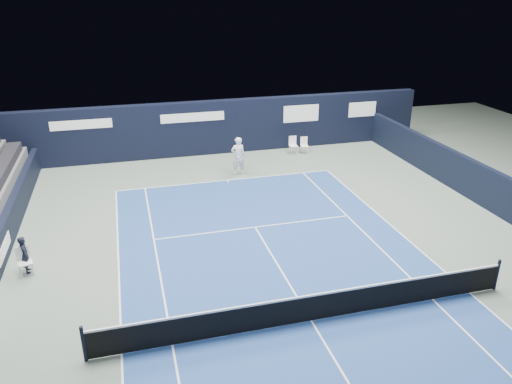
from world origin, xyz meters
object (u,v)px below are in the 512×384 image
at_px(line_judge_chair, 24,259).
at_px(tennis_player, 238,156).
at_px(tennis_net, 312,307).
at_px(folding_chair_back_a, 293,144).
at_px(folding_chair_back_b, 304,144).

height_order(line_judge_chair, tennis_player, tennis_player).
xyz_separation_m(tennis_net, tennis_player, (0.77, 12.65, 0.49)).
bearing_deg(tennis_player, line_judge_chair, -140.82).
relative_size(folding_chair_back_a, line_judge_chair, 1.00).
distance_m(folding_chair_back_b, line_judge_chair, 17.16).
xyz_separation_m(line_judge_chair, tennis_net, (8.56, -5.05, -0.07)).
distance_m(line_judge_chair, tennis_net, 9.94).
bearing_deg(folding_chair_back_b, folding_chair_back_a, 176.60).
xyz_separation_m(folding_chair_back_a, folding_chair_back_b, (0.67, -0.10, -0.04)).
height_order(folding_chair_back_b, tennis_player, tennis_player).
bearing_deg(folding_chair_back_a, folding_chair_back_b, -6.65).
relative_size(folding_chair_back_b, line_judge_chair, 0.93).
bearing_deg(line_judge_chair, tennis_player, 21.87).
bearing_deg(folding_chair_back_b, tennis_net, -104.66).
bearing_deg(folding_chair_back_a, tennis_net, -105.53).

